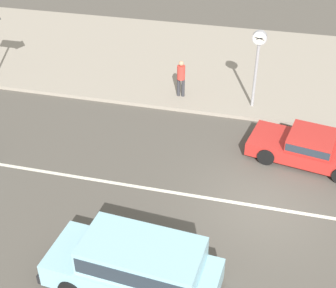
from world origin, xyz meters
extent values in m
plane|color=#544F47|center=(0.00, 0.00, 0.00)|extent=(160.00, 160.00, 0.00)
cube|color=silver|center=(0.00, 0.00, 0.00)|extent=(50.40, 0.14, 0.01)
cube|color=#9E9384|center=(0.00, 10.11, 0.07)|extent=(68.00, 10.00, 0.15)
cube|color=#93C6D6|center=(-3.04, -3.86, 0.52)|extent=(4.47, 2.02, 0.70)
cube|color=#93C6D6|center=(-2.77, -3.88, 1.21)|extent=(3.05, 1.75, 0.70)
cube|color=#28333D|center=(-2.77, -3.88, 1.21)|extent=(2.93, 1.77, 0.45)
cube|color=black|center=(-5.26, -3.69, 0.31)|extent=(0.24, 1.68, 0.28)
cube|color=white|center=(-5.28, -4.29, 0.67)|extent=(0.10, 0.25, 0.14)
cube|color=white|center=(-5.19, -3.10, 0.67)|extent=(0.10, 0.25, 0.14)
cylinder|color=black|center=(-4.33, -2.95, 0.30)|extent=(0.61, 0.26, 0.60)
cylinder|color=black|center=(-1.64, -3.15, 0.30)|extent=(0.61, 0.26, 0.60)
cube|color=red|center=(1.25, 2.93, 0.41)|extent=(4.34, 2.51, 0.48)
cube|color=red|center=(1.30, 2.92, 0.85)|extent=(1.80, 1.86, 0.42)
cube|color=#28333D|center=(1.30, 2.92, 0.85)|extent=(1.75, 1.88, 0.27)
cylinder|color=black|center=(0.17, 3.99, 0.30)|extent=(0.63, 0.33, 0.60)
cylinder|color=black|center=(-0.15, 2.33, 0.30)|extent=(0.63, 0.33, 0.60)
cylinder|color=#9E9EA3|center=(-1.00, 6.11, 1.50)|extent=(0.12, 0.12, 2.69)
cylinder|color=#9E9EA3|center=(-1.00, 6.11, 3.13)|extent=(0.56, 0.18, 0.56)
cylinder|color=white|center=(-1.00, 6.01, 3.13)|extent=(0.49, 0.02, 0.49)
cylinder|color=white|center=(-1.00, 6.20, 3.13)|extent=(0.49, 0.02, 0.49)
cube|color=black|center=(-1.00, 6.00, 3.13)|extent=(0.25, 0.01, 0.09)
cube|color=black|center=(-1.00, 6.00, 3.13)|extent=(0.40, 0.01, 0.12)
cylinder|color=#333338|center=(-4.18, 6.21, 0.55)|extent=(0.14, 0.14, 0.80)
cylinder|color=#333338|center=(-3.98, 6.21, 0.55)|extent=(0.14, 0.14, 0.80)
cylinder|color=#D63D33|center=(-4.08, 6.21, 1.25)|extent=(0.34, 0.34, 0.60)
sphere|color=tan|center=(-4.08, 6.21, 1.66)|extent=(0.22, 0.22, 0.22)
camera|label=1|loc=(-0.25, -11.32, 9.81)|focal=50.00mm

